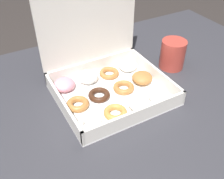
{
  "coord_description": "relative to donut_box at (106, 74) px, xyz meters",
  "views": [
    {
      "loc": [
        -0.32,
        -0.48,
        1.24
      ],
      "look_at": [
        -0.02,
        0.05,
        0.76
      ],
      "focal_mm": 42.0,
      "sensor_mm": 36.0,
      "label": 1
    }
  ],
  "objects": [
    {
      "name": "coffee_mug",
      "position": [
        0.25,
        0.0,
        -0.0
      ],
      "size": [
        0.08,
        0.08,
        0.1
      ],
      "color": "#A3382D",
      "rests_on": "dining_table"
    },
    {
      "name": "donut_box",
      "position": [
        0.0,
        0.0,
        0.0
      ],
      "size": [
        0.32,
        0.29,
        0.3
      ],
      "color": "white",
      "rests_on": "dining_table"
    },
    {
      "name": "dining_table",
      "position": [
        0.02,
        -0.09,
        -0.14
      ],
      "size": [
        1.3,
        0.91,
        0.73
      ],
      "color": "#2D2D33",
      "rests_on": "ground_plane"
    }
  ]
}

